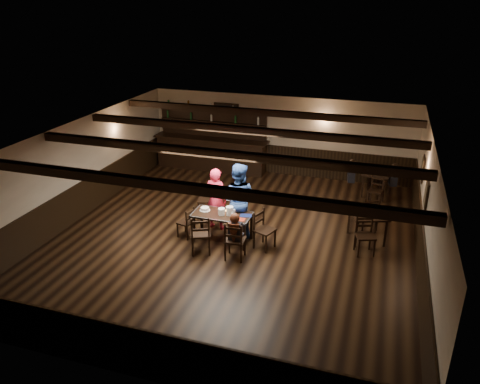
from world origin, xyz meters
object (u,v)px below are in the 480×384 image
(chair_near_right, at_px, (234,239))
(man_blue, at_px, (238,200))
(woman_pink, at_px, (216,199))
(chair_near_left, at_px, (200,232))
(dining_table, at_px, (222,217))
(cake, at_px, (205,209))
(bar_counter, at_px, (212,149))

(chair_near_right, relative_size, man_blue, 0.50)
(woman_pink, bearing_deg, chair_near_left, 100.68)
(dining_table, xyz_separation_m, chair_near_left, (-0.27, -0.78, -0.08))
(chair_near_left, xyz_separation_m, chair_near_right, (0.85, -0.02, -0.02))
(man_blue, bearing_deg, woman_pink, -17.27)
(chair_near_left, distance_m, man_blue, 1.42)
(chair_near_left, relative_size, chair_near_right, 1.03)
(woman_pink, distance_m, cake, 0.59)
(chair_near_left, bearing_deg, dining_table, 71.00)
(chair_near_right, distance_m, man_blue, 1.38)
(chair_near_right, height_order, woman_pink, woman_pink)
(chair_near_right, bearing_deg, woman_pink, 124.18)
(dining_table, relative_size, chair_near_right, 1.53)
(chair_near_right, bearing_deg, bar_counter, 115.52)
(chair_near_left, relative_size, woman_pink, 0.59)
(dining_table, xyz_separation_m, chair_near_right, (0.59, -0.80, -0.10))
(man_blue, distance_m, cake, 0.87)
(dining_table, distance_m, woman_pink, 0.77)
(chair_near_right, bearing_deg, chair_near_left, 178.62)
(chair_near_right, bearing_deg, dining_table, 126.33)
(chair_near_right, height_order, man_blue, man_blue)
(cake, bearing_deg, man_blue, 29.58)
(chair_near_left, bearing_deg, man_blue, 67.12)
(dining_table, xyz_separation_m, man_blue, (0.26, 0.48, 0.31))
(woman_pink, relative_size, bar_counter, 0.41)
(dining_table, bearing_deg, woman_pink, 121.36)
(dining_table, height_order, chair_near_right, chair_near_right)
(cake, bearing_deg, bar_counter, 108.93)
(woman_pink, bearing_deg, dining_table, 127.01)
(chair_near_right, distance_m, bar_counter, 6.35)
(chair_near_right, relative_size, bar_counter, 0.24)
(chair_near_right, distance_m, cake, 1.38)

